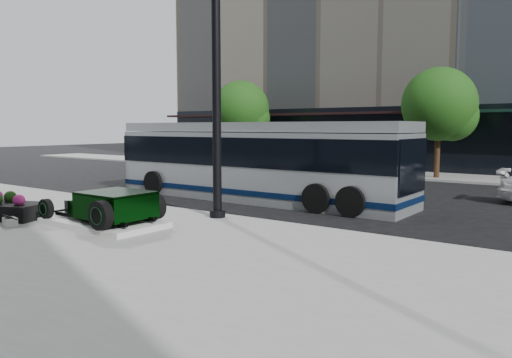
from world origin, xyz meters
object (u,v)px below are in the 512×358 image
Objects in this scene: hot_rod at (111,205)px; flower_planter at (5,209)px; transit_bus at (255,161)px; lamppost at (216,82)px.

hot_rod is 1.29× the size of flower_planter.
transit_bus is (-0.41, 6.98, 0.79)m from hot_rod.
flower_planter is at bearing -141.86° from lamppost.
lamppost is 5.22m from transit_bus.
hot_rod is at bearing 16.39° from flower_planter.
transit_bus is at bearing 93.34° from hot_rod.
lamppost reaches higher than transit_bus.
transit_bus is at bearing 68.84° from flower_planter.
flower_planter is 8.66m from transit_bus.
transit_bus is (-1.73, 4.22, -2.54)m from lamppost.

